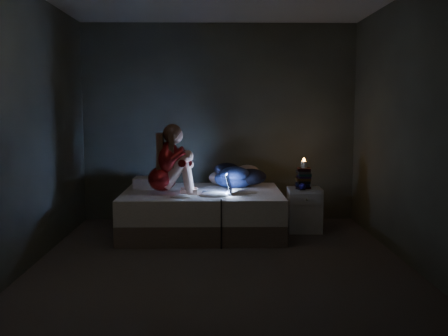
{
  "coord_description": "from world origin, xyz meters",
  "views": [
    {
      "loc": [
        -0.05,
        -5.1,
        1.49
      ],
      "look_at": [
        0.05,
        1.0,
        0.8
      ],
      "focal_mm": 42.24,
      "sensor_mm": 36.0,
      "label": 1
    }
  ],
  "objects_px": {
    "nightstand": "(304,210)",
    "phone": "(301,189)",
    "laptop": "(216,184)",
    "woman": "(162,159)",
    "candle": "(304,165)",
    "bed": "(202,212)"
  },
  "relations": [
    {
      "from": "nightstand",
      "to": "candle",
      "type": "distance_m",
      "value": 0.55
    },
    {
      "from": "woman",
      "to": "candle",
      "type": "distance_m",
      "value": 1.71
    },
    {
      "from": "woman",
      "to": "candle",
      "type": "height_order",
      "value": "woman"
    },
    {
      "from": "bed",
      "to": "woman",
      "type": "relative_size",
      "value": 2.3
    },
    {
      "from": "candle",
      "to": "bed",
      "type": "bearing_deg",
      "value": -176.02
    },
    {
      "from": "woman",
      "to": "nightstand",
      "type": "distance_m",
      "value": 1.84
    },
    {
      "from": "woman",
      "to": "nightstand",
      "type": "height_order",
      "value": "woman"
    },
    {
      "from": "woman",
      "to": "bed",
      "type": "bearing_deg",
      "value": 19.25
    },
    {
      "from": "woman",
      "to": "nightstand",
      "type": "xyz_separation_m",
      "value": [
        1.7,
        0.26,
        -0.65
      ]
    },
    {
      "from": "laptop",
      "to": "woman",
      "type": "bearing_deg",
      "value": -179.14
    },
    {
      "from": "woman",
      "to": "phone",
      "type": "distance_m",
      "value": 1.68
    },
    {
      "from": "woman",
      "to": "phone",
      "type": "bearing_deg",
      "value": 3.41
    },
    {
      "from": "nightstand",
      "to": "candle",
      "type": "height_order",
      "value": "candle"
    },
    {
      "from": "laptop",
      "to": "phone",
      "type": "relative_size",
      "value": 2.46
    },
    {
      "from": "bed",
      "to": "phone",
      "type": "bearing_deg",
      "value": -1.25
    },
    {
      "from": "bed",
      "to": "laptop",
      "type": "relative_size",
      "value": 5.42
    },
    {
      "from": "nightstand",
      "to": "phone",
      "type": "xyz_separation_m",
      "value": [
        -0.07,
        -0.11,
        0.27
      ]
    },
    {
      "from": "bed",
      "to": "woman",
      "type": "bearing_deg",
      "value": -158.84
    },
    {
      "from": "candle",
      "to": "phone",
      "type": "relative_size",
      "value": 0.57
    },
    {
      "from": "bed",
      "to": "nightstand",
      "type": "height_order",
      "value": "nightstand"
    },
    {
      "from": "candle",
      "to": "woman",
      "type": "bearing_deg",
      "value": -171.13
    },
    {
      "from": "bed",
      "to": "woman",
      "type": "distance_m",
      "value": 0.82
    }
  ]
}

